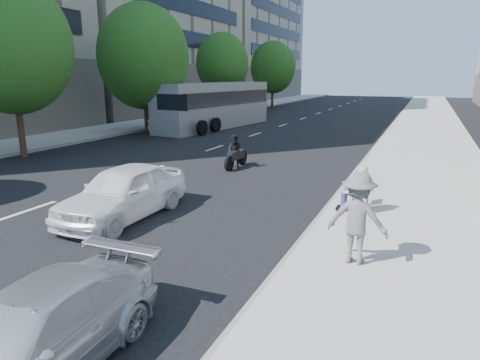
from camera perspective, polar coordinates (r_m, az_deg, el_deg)
The scene contains 15 objects.
ground at distance 8.38m, azimuth -6.92°, elevation -13.39°, with size 160.00×160.00×0.00m, color black.
near_sidewalk at distance 26.66m, azimuth 23.61°, elevation 4.54°, with size 5.00×120.00×0.15m, color #AAA89F.
far_sidewalk at distance 33.69m, azimuth -14.54°, elevation 6.94°, with size 4.50×120.00×0.15m, color #AAA89F.
far_bldg_north at distance 76.99m, azimuth -3.07°, elevation 21.33°, with size 22.00×28.00×28.00m, color tan.
tree_far_b at distance 22.74m, azimuth -28.25°, elevation 15.51°, with size 5.40×5.40×8.24m.
tree_far_c at distance 30.08m, azimuth -12.75°, elevation 15.73°, with size 6.00×6.00×8.47m.
tree_far_d at distance 40.42m, azimuth -2.38°, elevation 15.26°, with size 4.80×4.80×7.65m.
tree_far_e at distance 53.38m, azimuth 4.39°, elevation 14.74°, with size 5.40×5.40×7.89m.
seated_protester at distance 12.12m, azimuth 15.35°, elevation -0.78°, with size 0.83×1.12×1.31m.
jogger at distance 8.77m, azimuth 15.40°, elevation -4.95°, with size 1.19×0.69×1.85m, color slate.
parked_sedan at distance 6.36m, azimuth -26.11°, elevation -18.23°, with size 1.65×4.05×1.18m, color #B8BBC0.
white_sedan_near at distance 12.06m, azimuth -15.26°, elevation -1.53°, with size 1.73×4.30×1.47m, color white.
white_sedan_mid at distance 30.32m, azimuth -8.71°, elevation 7.65°, with size 1.43×4.09×1.35m, color silver.
motorcycle at distance 18.02m, azimuth -0.62°, elevation 3.60°, with size 0.72×2.05×1.42m.
bus at distance 32.54m, azimuth -3.27°, elevation 9.89°, with size 3.96×12.30×3.30m.
Camera 1 is at (3.85, -6.40, 3.81)m, focal length 32.00 mm.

